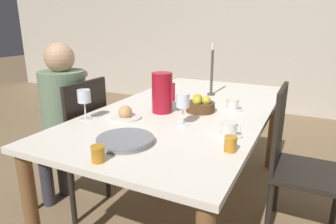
% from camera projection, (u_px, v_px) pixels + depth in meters
% --- Properties ---
extents(ground_plane, '(20.00, 20.00, 0.00)m').
position_uv_depth(ground_plane, '(186.00, 206.00, 2.20)').
color(ground_plane, '#7F6647').
extents(wall_back, '(10.00, 0.06, 2.60)m').
position_uv_depth(wall_back, '(264.00, 22.00, 4.23)').
color(wall_back, beige).
rests_on(wall_back, ground_plane).
extents(dining_table, '(1.02, 1.96, 0.75)m').
position_uv_depth(dining_table, '(187.00, 120.00, 2.01)').
color(dining_table, silver).
rests_on(dining_table, ground_plane).
extents(chair_person_side, '(0.42, 0.42, 0.93)m').
position_uv_depth(chair_person_side, '(76.00, 143.00, 2.07)').
color(chair_person_side, black).
rests_on(chair_person_side, ground_plane).
extents(chair_opposite, '(0.42, 0.42, 0.93)m').
position_uv_depth(chair_opposite, '(296.00, 161.00, 1.81)').
color(chair_opposite, black).
rests_on(chair_opposite, ground_plane).
extents(person_seated, '(0.39, 0.41, 1.17)m').
position_uv_depth(person_seated, '(62.00, 114.00, 2.04)').
color(person_seated, '#33333D').
rests_on(person_seated, ground_plane).
extents(red_pitcher, '(0.15, 0.13, 0.25)m').
position_uv_depth(red_pitcher, '(162.00, 93.00, 1.85)').
color(red_pitcher, '#A31423').
rests_on(red_pitcher, dining_table).
extents(wine_glass_water, '(0.07, 0.07, 0.18)m').
position_uv_depth(wine_glass_water, '(183.00, 102.00, 1.61)').
color(wine_glass_water, white).
rests_on(wine_glass_water, dining_table).
extents(wine_glass_juice, '(0.07, 0.07, 0.18)m').
position_uv_depth(wine_glass_juice, '(84.00, 98.00, 1.71)').
color(wine_glass_juice, white).
rests_on(wine_glass_juice, dining_table).
extents(teacup_near_person, '(0.14, 0.14, 0.07)m').
position_uv_depth(teacup_near_person, '(229.00, 130.00, 1.49)').
color(teacup_near_person, silver).
rests_on(teacup_near_person, dining_table).
extents(teacup_across, '(0.14, 0.14, 0.07)m').
position_uv_depth(teacup_across, '(232.00, 105.00, 1.93)').
color(teacup_across, silver).
rests_on(teacup_across, dining_table).
extents(serving_tray, '(0.27, 0.27, 0.03)m').
position_uv_depth(serving_tray, '(125.00, 140.00, 1.40)').
color(serving_tray, gray).
rests_on(serving_tray, dining_table).
extents(bread_plate, '(0.18, 0.18, 0.08)m').
position_uv_depth(bread_plate, '(125.00, 115.00, 1.75)').
color(bread_plate, silver).
rests_on(bread_plate, dining_table).
extents(jam_jar_amber, '(0.06, 0.06, 0.07)m').
position_uv_depth(jam_jar_amber, '(98.00, 153.00, 1.20)').
color(jam_jar_amber, '#C67A1E').
rests_on(jam_jar_amber, dining_table).
extents(jam_jar_red, '(0.06, 0.06, 0.07)m').
position_uv_depth(jam_jar_red, '(231.00, 143.00, 1.30)').
color(jam_jar_red, '#C67A1E').
rests_on(jam_jar_red, dining_table).
extents(fruit_bowl, '(0.18, 0.18, 0.11)m').
position_uv_depth(fruit_bowl, '(200.00, 105.00, 1.89)').
color(fruit_bowl, brown).
rests_on(fruit_bowl, dining_table).
extents(candlestick_tall, '(0.06, 0.06, 0.40)m').
position_uv_depth(candlestick_tall, '(212.00, 75.00, 2.28)').
color(candlestick_tall, '#4C4238').
rests_on(candlestick_tall, dining_table).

